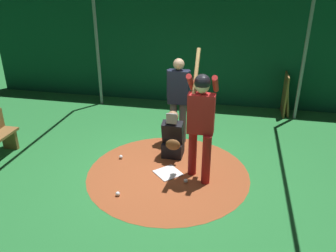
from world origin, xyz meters
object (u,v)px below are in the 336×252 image
Objects in this scene: home_plate at (168,173)px; baseball_1 at (121,157)px; baseball_2 at (118,194)px; catcher at (173,139)px; umpire at (178,96)px; batter at (201,117)px; baseball_0 at (186,181)px; bat_rack at (285,93)px.

baseball_1 is (-0.33, -1.02, 0.03)m from home_plate.
home_plate is 1.07m from baseball_2.
catcher is 0.94m from umpire.
home_plate is at bearing 3.60° from catcher.
batter is 1.17m from baseball_0.
bat_rack is (-3.63, 2.32, 0.48)m from home_plate.
bat_rack is 5.40m from baseball_2.
home_plate is 0.23× the size of umpire.
baseball_2 is at bearing -22.53° from catcher.
umpire is at bearing -164.65° from baseball_0.
home_plate is 0.75m from catcher.
bat_rack is (-2.29, 2.39, -0.53)m from umpire.
baseball_2 reaches higher than home_plate.
batter reaches higher than catcher.
home_plate is 5.68× the size of baseball_2.
baseball_0 is at bearing 15.35° from umpire.
home_plate is at bearing 2.83° from umpire.
home_plate is 0.44m from baseball_0.
home_plate is at bearing 141.85° from baseball_2.
catcher is at bearing 157.47° from baseball_2.
bat_rack is at bearing 146.26° from baseball_2.
baseball_2 is at bearing -55.99° from batter.
baseball_0 is at bearing 24.51° from catcher.
baseball_1 is 1.23m from baseball_2.
baseball_1 is (-0.35, -1.58, -1.13)m from batter.
batter reaches higher than baseball_1.
catcher is 13.09× the size of baseball_2.
baseball_2 is at bearing -33.74° from bat_rack.
catcher is 13.09× the size of baseball_0.
catcher is 0.54× the size of umpire.
umpire is at bearing -46.19° from bat_rack.
baseball_1 is (3.30, -3.34, -0.45)m from bat_rack.
umpire reaches higher than baseball_2.
batter reaches higher than baseball_2.
home_plate is 1.68m from umpire.
catcher is (-0.65, -0.04, 0.37)m from home_plate.
umpire is (-0.68, -0.02, 0.64)m from catcher.
baseball_0 is 1.19m from baseball_2.
umpire is 1.71× the size of bat_rack.
catcher is at bearing 108.32° from baseball_1.
baseball_2 is (0.84, -0.66, 0.03)m from home_plate.
batter is 30.03× the size of baseball_2.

